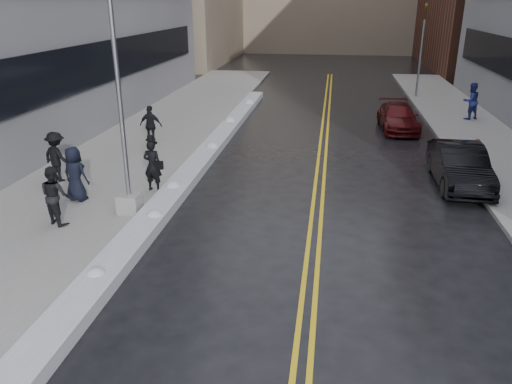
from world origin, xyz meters
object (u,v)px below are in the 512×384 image
at_px(lamppost, 123,138).
at_px(pedestrian_b, 55,195).
at_px(car_black, 460,166).
at_px(fire_hydrant, 477,146).
at_px(pedestrian_c, 75,174).
at_px(pedestrian_d, 151,125).
at_px(pedestrian_fedora, 153,166).
at_px(pedestrian_east, 471,101).
at_px(traffic_signal, 422,47).
at_px(pedestrian_e, 57,157).
at_px(car_maroon, 398,117).

xyz_separation_m(lamppost, pedestrian_b, (-1.81, -1.11, -1.50)).
bearing_deg(car_black, fire_hydrant, 67.09).
xyz_separation_m(pedestrian_c, pedestrian_d, (0.10, 6.91, -0.02)).
xyz_separation_m(fire_hydrant, pedestrian_d, (-14.30, -0.40, 0.50)).
height_order(pedestrian_fedora, pedestrian_east, pedestrian_east).
relative_size(traffic_signal, car_black, 1.30).
bearing_deg(car_black, pedestrian_east, 75.15).
height_order(traffic_signal, pedestrian_b, traffic_signal).
bearing_deg(pedestrian_d, fire_hydrant, -175.48).
bearing_deg(car_black, pedestrian_d, 166.32).
bearing_deg(traffic_signal, pedestrian_e, -128.25).
bearing_deg(pedestrian_d, car_maroon, -152.93).
bearing_deg(traffic_signal, pedestrian_c, -123.10).
relative_size(fire_hydrant, pedestrian_fedora, 0.40).
bearing_deg(pedestrian_d, car_black, 169.15).
height_order(pedestrian_b, pedestrian_d, pedestrian_d).
height_order(fire_hydrant, pedestrian_east, pedestrian_east).
bearing_deg(pedestrian_fedora, pedestrian_d, -63.12).
height_order(pedestrian_fedora, pedestrian_b, pedestrian_fedora).
bearing_deg(pedestrian_e, lamppost, 167.71).
distance_m(fire_hydrant, pedestrian_east, 7.40).
xyz_separation_m(pedestrian_b, pedestrian_e, (-1.87, 3.48, 0.03)).
relative_size(pedestrian_e, car_maroon, 0.41).
xyz_separation_m(pedestrian_b, pedestrian_d, (-0.19, 8.70, 0.01)).
height_order(fire_hydrant, pedestrian_d, pedestrian_d).
xyz_separation_m(fire_hydrant, pedestrian_b, (-14.11, -9.11, 0.49)).
relative_size(pedestrian_b, pedestrian_e, 0.97).
distance_m(pedestrian_e, pedestrian_east, 21.61).
xyz_separation_m(fire_hydrant, pedestrian_east, (1.37, 7.25, 0.60)).
bearing_deg(car_maroon, traffic_signal, 74.13).
relative_size(traffic_signal, pedestrian_fedora, 3.32).
distance_m(traffic_signal, pedestrian_east, 7.36).
bearing_deg(fire_hydrant, pedestrian_c, -153.05).
distance_m(lamppost, car_maroon, 16.07).
distance_m(pedestrian_b, pedestrian_d, 8.71).
distance_m(pedestrian_b, pedestrian_east, 22.52).
xyz_separation_m(fire_hydrant, traffic_signal, (-0.50, 14.00, 2.85)).
distance_m(fire_hydrant, pedestrian_e, 16.95).
distance_m(lamppost, pedestrian_east, 20.53).
bearing_deg(traffic_signal, lamppost, -118.21).
bearing_deg(pedestrian_e, pedestrian_east, -122.93).
relative_size(pedestrian_b, pedestrian_d, 0.99).
relative_size(car_black, car_maroon, 1.03).
relative_size(pedestrian_fedora, pedestrian_c, 0.99).
bearing_deg(pedestrian_b, pedestrian_east, -105.19).
height_order(pedestrian_e, car_maroon, pedestrian_e).
bearing_deg(pedestrian_e, traffic_signal, -107.76).
bearing_deg(car_maroon, pedestrian_fedora, -133.31).
relative_size(traffic_signal, pedestrian_d, 3.35).
xyz_separation_m(fire_hydrant, car_maroon, (-2.74, 4.78, 0.10)).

